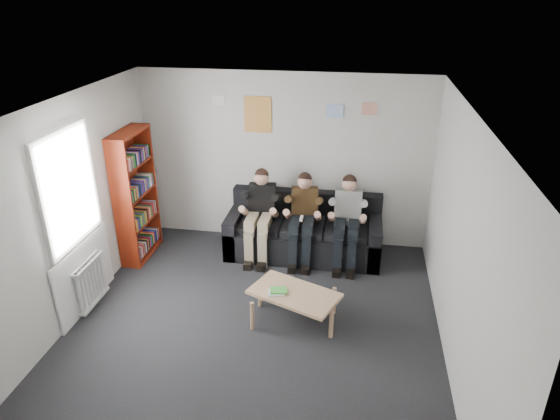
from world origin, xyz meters
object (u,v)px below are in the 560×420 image
Objects in this scene: coffee_table at (294,296)px; person_middle at (303,219)px; person_right at (347,222)px; person_left at (260,215)px; bookshelf at (136,196)px; sofa at (304,233)px.

person_middle is (-0.09, 1.56, 0.30)m from coffee_table.
person_right reaches higher than coffee_table.
person_right is (0.65, -0.00, 0.00)m from person_middle.
coffee_table is 0.79× the size of person_middle.
person_middle is at bearing 93.24° from coffee_table.
person_middle is 0.65m from person_right.
coffee_table is 1.75m from person_left.
bookshelf reaches higher than person_left.
bookshelf is 1.45× the size of person_left.
bookshelf is at bearing -174.59° from person_right.
person_middle is at bearing -90.00° from sofa.
person_right reaches higher than sofa.
person_middle reaches higher than sofa.
bookshelf is 2.49m from person_middle.
coffee_table is at bearing -109.16° from person_right.
person_right is at bearing -9.53° from person_middle.
coffee_table is at bearing -87.13° from sofa.
sofa is at bearing 92.87° from coffee_table.
bookshelf is at bearing -176.76° from person_left.
sofa is 1.75× the size of person_middle.
coffee_table is at bearing -96.29° from person_middle.
person_left reaches higher than person_middle.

